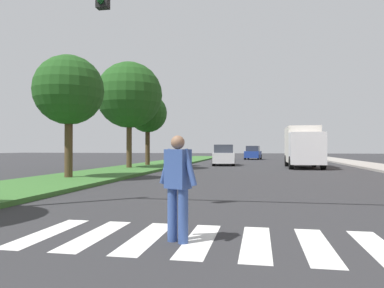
% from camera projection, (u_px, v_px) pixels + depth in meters
% --- Properties ---
extents(ground_plane, '(140.00, 140.00, 0.00)m').
position_uv_depth(ground_plane, '(259.00, 167.00, 27.20)').
color(ground_plane, '#2D2D30').
extents(crosswalk, '(7.65, 2.20, 0.01)m').
position_uv_depth(crosswalk, '(256.00, 242.00, 5.65)').
color(crosswalk, silver).
rests_on(crosswalk, ground_plane).
extents(median_strip, '(4.24, 64.00, 0.15)m').
position_uv_depth(median_strip, '(146.00, 167.00, 26.77)').
color(median_strip, '#386B2D').
rests_on(median_strip, ground_plane).
extents(tree_mid, '(3.19, 3.19, 5.59)m').
position_uv_depth(tree_mid, '(69.00, 91.00, 16.49)').
color(tree_mid, '#4C3823').
rests_on(tree_mid, median_strip).
extents(tree_far, '(4.50, 4.50, 7.20)m').
position_uv_depth(tree_far, '(129.00, 95.00, 24.57)').
color(tree_far, '#4C3823').
rests_on(tree_far, median_strip).
extents(tree_distant, '(3.05, 3.05, 5.60)m').
position_uv_depth(tree_distant, '(148.00, 113.00, 28.31)').
color(tree_distant, '#4C3823').
rests_on(tree_distant, median_strip).
extents(traffic_light_gantry, '(9.96, 0.30, 6.00)m').
position_uv_depth(traffic_light_gantry, '(104.00, 21.00, 8.26)').
color(traffic_light_gantry, gold).
rests_on(traffic_light_gantry, median_strip).
extents(pedestrian_performer, '(0.70, 0.42, 1.69)m').
position_uv_depth(pedestrian_performer, '(178.00, 183.00, 5.69)').
color(pedestrian_performer, '#334C8C').
rests_on(pedestrian_performer, ground_plane).
extents(sedan_midblock, '(2.21, 4.45, 1.75)m').
position_uv_depth(sedan_midblock, '(223.00, 156.00, 30.74)').
color(sedan_midblock, silver).
rests_on(sedan_midblock, ground_plane).
extents(sedan_distant, '(2.20, 4.16, 1.73)m').
position_uv_depth(sedan_distant, '(253.00, 153.00, 45.99)').
color(sedan_distant, navy).
rests_on(sedan_distant, ground_plane).
extents(truck_box_delivery, '(2.40, 6.20, 3.10)m').
position_uv_depth(truck_box_delivery, '(303.00, 146.00, 26.85)').
color(truck_box_delivery, silver).
rests_on(truck_box_delivery, ground_plane).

